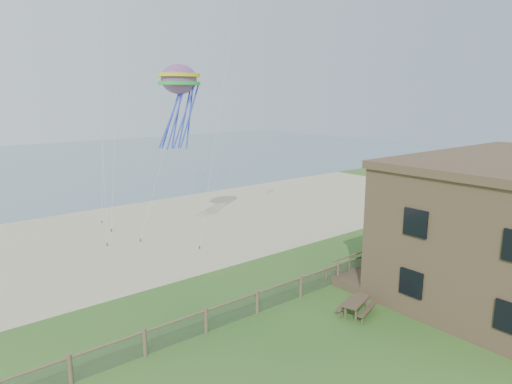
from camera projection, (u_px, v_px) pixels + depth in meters
ground at (353, 368)px, 18.08m from camera, size 160.00×160.00×0.00m
sand_beach at (125, 237)px, 34.79m from camera, size 72.00×20.00×0.02m
ocean at (4, 168)px, 68.21m from camera, size 160.00×68.00×0.02m
chainlink_fence at (257, 303)px, 22.53m from camera, size 36.20×0.20×1.25m
motel_deck at (420, 257)px, 29.85m from camera, size 15.00×2.00×0.50m
picnic_table at (356, 307)px, 22.45m from camera, size 2.22×1.92×0.80m
octopus_kite at (180, 104)px, 30.61m from camera, size 3.11×2.27×6.21m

